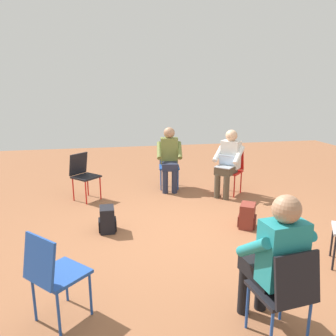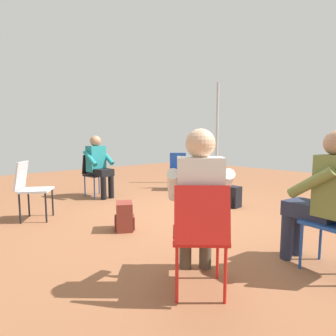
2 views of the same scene
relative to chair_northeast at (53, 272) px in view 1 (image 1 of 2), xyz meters
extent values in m
plane|color=brown|center=(-1.44, -1.56, -0.50)|extent=(14.00, 14.00, 0.00)
cylinder|color=black|center=(-2.94, -0.28, -0.29)|extent=(0.02, 0.02, 0.42)
cylinder|color=black|center=(-3.13, -0.57, -0.29)|extent=(0.02, 0.02, 0.42)
cube|color=#1E4799|center=(-0.05, -0.05, -0.06)|extent=(0.57, 0.57, 0.03)
cylinder|color=#1E4799|center=(-0.06, -0.29, -0.29)|extent=(0.02, 0.02, 0.42)
cylinder|color=#1E4799|center=(-0.29, -0.05, -0.29)|extent=(0.02, 0.02, 0.42)
cylinder|color=#1E4799|center=(0.19, -0.06, -0.29)|extent=(0.02, 0.02, 0.42)
cylinder|color=#1E4799|center=(-0.05, 0.19, -0.29)|extent=(0.02, 0.02, 0.42)
cube|color=#1E4799|center=(0.08, 0.08, 0.15)|extent=(0.33, 0.34, 0.40)
cube|color=#1E4799|center=(-1.74, -3.68, -0.06)|extent=(0.46, 0.46, 0.03)
cylinder|color=#1E4799|center=(-1.88, -3.49, -0.29)|extent=(0.02, 0.02, 0.42)
cylinder|color=#1E4799|center=(-1.54, -3.54, -0.29)|extent=(0.02, 0.02, 0.42)
cylinder|color=#1E4799|center=(-1.93, -3.83, -0.29)|extent=(0.02, 0.02, 0.42)
cylinder|color=#1E4799|center=(-1.59, -3.88, -0.29)|extent=(0.02, 0.02, 0.42)
cube|color=#1E4799|center=(-1.77, -3.87, 0.15)|extent=(0.39, 0.15, 0.40)
cube|color=red|center=(-2.80, -3.09, -0.06)|extent=(0.57, 0.57, 0.03)
cylinder|color=red|center=(-2.81, -2.85, -0.29)|extent=(0.02, 0.02, 0.42)
cylinder|color=red|center=(-2.56, -3.09, -0.29)|extent=(0.02, 0.02, 0.42)
cylinder|color=red|center=(-3.04, -3.10, -0.29)|extent=(0.02, 0.02, 0.42)
cylinder|color=red|center=(-2.80, -3.33, -0.29)|extent=(0.02, 0.02, 0.42)
cube|color=red|center=(-2.93, -3.23, 0.15)|extent=(0.34, 0.33, 0.40)
cube|color=black|center=(-1.79, 0.54, -0.06)|extent=(0.44, 0.44, 0.03)
cylinder|color=#1E4799|center=(-1.60, 0.39, -0.29)|extent=(0.02, 0.02, 0.42)
cylinder|color=#1E4799|center=(-1.94, 0.35, -0.29)|extent=(0.02, 0.02, 0.42)
cylinder|color=#1E4799|center=(-1.64, 0.72, -0.29)|extent=(0.02, 0.02, 0.42)
cylinder|color=#1E4799|center=(-1.98, 0.68, -0.29)|extent=(0.02, 0.02, 0.42)
cube|color=black|center=(-1.81, 0.72, 0.15)|extent=(0.39, 0.14, 0.40)
cube|color=black|center=(-0.12, -3.24, -0.06)|extent=(0.57, 0.57, 0.03)
cylinder|color=red|center=(-0.36, -3.23, -0.29)|extent=(0.02, 0.02, 0.42)
cylinder|color=red|center=(-0.12, -3.00, -0.29)|extent=(0.02, 0.02, 0.42)
cylinder|color=red|center=(-0.13, -3.48, -0.29)|extent=(0.02, 0.02, 0.42)
cylinder|color=red|center=(0.12, -3.25, -0.29)|extent=(0.02, 0.02, 0.42)
cube|color=black|center=(0.01, -3.38, 0.15)|extent=(0.34, 0.33, 0.40)
cylinder|color=#4C4233|center=(-2.62, -2.77, -0.27)|extent=(0.11, 0.11, 0.45)
cylinder|color=#4C4233|center=(-2.49, -2.90, -0.27)|extent=(0.11, 0.11, 0.45)
cube|color=#4C4233|center=(-2.67, -2.96, 0.01)|extent=(0.51, 0.51, 0.14)
cube|color=silver|center=(-2.80, -3.09, 0.27)|extent=(0.40, 0.39, 0.52)
sphere|color=#DBAD89|center=(-2.80, -3.09, 0.63)|extent=(0.22, 0.22, 0.22)
cylinder|color=silver|center=(-2.88, -2.88, 0.30)|extent=(0.34, 0.35, 0.31)
cylinder|color=silver|center=(-2.59, -3.16, 0.30)|extent=(0.34, 0.35, 0.31)
cube|color=#9EA0A5|center=(-2.59, -2.88, 0.09)|extent=(0.37, 0.37, 0.02)
cube|color=#B2D1F2|center=(-2.67, -2.96, 0.20)|extent=(0.25, 0.25, 0.20)
cylinder|color=#23283D|center=(-1.77, -3.32, -0.27)|extent=(0.11, 0.11, 0.45)
cylinder|color=#23283D|center=(-1.59, -3.35, -0.27)|extent=(0.11, 0.11, 0.45)
cube|color=#23283D|center=(-1.71, -3.50, 0.01)|extent=(0.36, 0.46, 0.14)
cube|color=olive|center=(-1.74, -3.68, 0.27)|extent=(0.37, 0.27, 0.52)
sphere|color=#A87A5B|center=(-1.74, -3.68, 0.63)|extent=(0.22, 0.22, 0.22)
cylinder|color=olive|center=(-1.92, -3.55, 0.30)|extent=(0.15, 0.40, 0.31)
cylinder|color=olive|center=(-1.52, -3.62, 0.30)|extent=(0.15, 0.40, 0.31)
cylinder|color=black|center=(-1.66, 0.19, -0.27)|extent=(0.11, 0.11, 0.45)
cylinder|color=black|center=(-1.84, 0.17, -0.27)|extent=(0.11, 0.11, 0.45)
cube|color=black|center=(-1.77, 0.35, 0.01)|extent=(0.35, 0.45, 0.14)
cube|color=teal|center=(-1.79, 0.54, 0.27)|extent=(0.36, 0.26, 0.52)
sphere|color=#A87A5B|center=(-1.79, 0.54, 0.63)|extent=(0.22, 0.22, 0.22)
cylinder|color=teal|center=(-1.58, 0.46, 0.30)|extent=(0.14, 0.40, 0.31)
cylinder|color=teal|center=(-1.98, 0.41, 0.30)|extent=(0.14, 0.40, 0.31)
cube|color=black|center=(-0.46, -1.81, -0.32)|extent=(0.20, 0.28, 0.36)
cube|color=black|center=(-0.46, -1.81, -0.40)|extent=(0.25, 0.20, 0.16)
cube|color=maroon|center=(-2.48, -1.56, -0.32)|extent=(0.32, 0.34, 0.36)
cube|color=maroon|center=(-2.48, -1.56, -0.40)|extent=(0.32, 0.30, 0.16)
camera|label=1|loc=(-0.48, 2.61, 1.52)|focal=35.00mm
camera|label=2|loc=(-4.27, -4.35, 0.66)|focal=28.00mm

